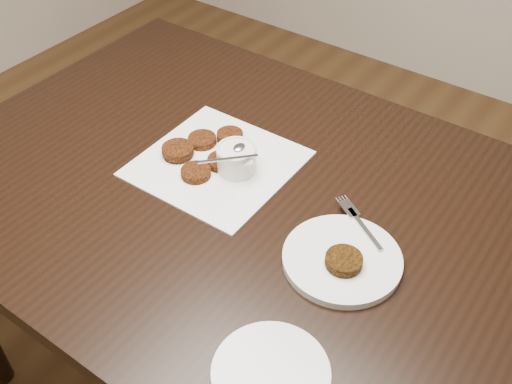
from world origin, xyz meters
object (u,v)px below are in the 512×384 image
table (267,316)px  napkin (217,163)px  plate_with_patty (342,256)px  plate_empty (271,373)px  sauce_ramekin (236,147)px

table → napkin: bearing=167.7°
table → plate_with_patty: (0.20, -0.05, 0.39)m
plate_with_patty → plate_empty: 0.27m
napkin → sauce_ramekin: sauce_ramekin is taller
plate_empty → table: bearing=125.2°
plate_with_patty → plate_empty: (0.03, -0.26, -0.01)m
plate_with_patty → napkin: bearing=166.2°
table → plate_empty: bearing=-54.8°
napkin → plate_with_patty: bearing=-13.8°
napkin → sauce_ramekin: bearing=7.7°
table → plate_with_patty: size_ratio=6.80×
plate_empty → plate_with_patty: bearing=95.7°
sauce_ramekin → plate_empty: sauce_ramekin is taller
table → napkin: 0.41m
sauce_ramekin → plate_empty: size_ratio=0.65×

